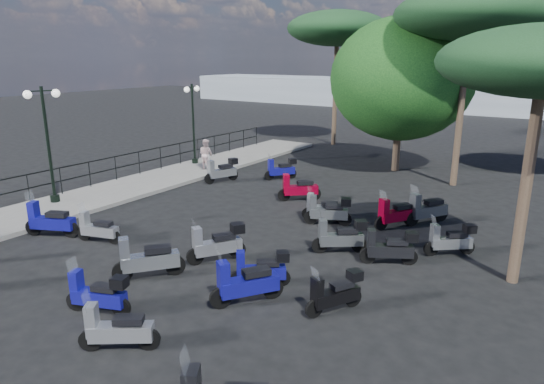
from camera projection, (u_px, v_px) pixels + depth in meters
The scene contains 30 objects.
ground at pixel (160, 257), 13.91m from camera, with size 120.00×120.00×0.00m, color black.
sidewalk at pixel (101, 195), 19.76m from camera, with size 3.00×30.00×0.15m, color #62605D.
railing at pixel (75, 173), 20.07m from camera, with size 0.04×26.04×1.10m.
lamp_post_1 at pixel (47, 138), 18.02m from camera, with size 0.55×1.25×4.36m.
lamp_post_2 at pixel (193, 119), 24.78m from camera, with size 0.44×1.19×4.06m.
pedestrian_far at pixel (206, 154), 23.85m from camera, with size 0.73×0.57×1.50m, color beige.
scooter_2 at pixel (50, 221), 15.38m from camera, with size 1.69×0.95×1.44m.
scooter_3 at pixel (97, 229), 14.92m from camera, with size 1.48×0.66×1.21m.
scooter_4 at pixel (222, 171), 22.05m from camera, with size 0.85×1.64×1.36m.
scooter_8 at pixel (147, 260), 12.45m from camera, with size 1.25×1.53×1.48m.
scooter_9 at pixel (298, 189), 19.22m from camera, with size 1.38×1.23×1.39m.
scooter_10 at pixel (281, 169), 22.55m from camera, with size 1.07×1.35×1.26m.
scooter_12 at pixel (98, 294), 10.75m from camera, with size 1.51×0.77×1.25m.
scooter_13 at pixel (217, 244), 13.49m from camera, with size 1.09×1.52×1.37m.
scooter_14 at pixel (245, 284), 11.17m from camera, with size 1.13×1.55×1.43m.
scooter_15 at pixel (323, 209), 16.86m from camera, with size 1.49×0.71×1.23m.
scooter_16 at pixel (328, 211), 16.42m from camera, with size 1.53×0.87×1.30m.
scooter_18 at pixel (117, 330), 9.40m from camera, with size 1.35×1.01×1.26m.
scooter_20 at pixel (261, 270), 12.01m from camera, with size 1.29×1.07×1.22m.
scooter_21 at pixel (340, 237), 14.10m from camera, with size 1.40×1.11×1.30m.
scooter_22 at pixel (426, 210), 16.54m from camera, with size 1.08×1.58×1.43m.
scooter_25 at pixel (335, 294), 10.83m from camera, with size 0.87×1.36×1.18m.
scooter_26 at pixel (390, 248), 13.31m from camera, with size 1.45×0.93×1.27m.
scooter_27 at pixel (451, 240), 13.93m from camera, with size 1.26×1.09×1.21m.
scooter_28 at pixel (395, 214), 16.16m from camera, with size 1.00×1.51×1.35m.
broadleaf_tree at pixel (401, 79), 23.21m from camera, with size 6.88×6.88×7.42m.
pine_0 at pixel (471, 14), 19.72m from camera, with size 6.20×6.20×8.31m.
pine_2 at pixel (337, 29), 29.66m from camera, with size 6.19×6.19×8.28m.
pine_3 at pixel (544, 63), 10.94m from camera, with size 4.76×4.76×6.29m.
distant_hills at pixel (484, 97), 49.57m from camera, with size 70.00×8.00×3.00m, color gray.
Camera 1 is at (9.82, -8.94, 5.57)m, focal length 32.00 mm.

